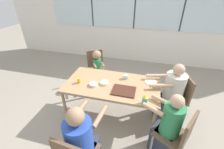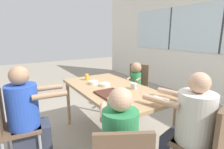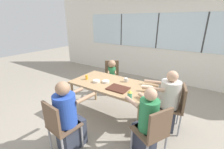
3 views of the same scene
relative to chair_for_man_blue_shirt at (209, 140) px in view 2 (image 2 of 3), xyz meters
The scene contains 16 objects.
ground_plane 1.32m from the chair_for_man_blue_shirt, 165.91° to the right, with size 16.00×16.00×0.00m, color gray.
wall_back_with_windows 2.77m from the chair_for_man_blue_shirt, 116.38° to the left, with size 8.40×0.08×2.80m.
dining_table 1.22m from the chair_for_man_blue_shirt, 165.91° to the right, with size 1.59×0.84×0.76m.
chair_for_man_blue_shirt is the anchor object (origin of this frame).
chair_for_man_teal_shirt 1.98m from the chair_for_man_blue_shirt, 131.03° to the right, with size 0.44×0.44×0.88m.
chair_for_toddler 1.96m from the chair_for_man_blue_shirt, 158.70° to the left, with size 0.55×0.55×0.88m.
person_man_blue_shirt 0.17m from the chair_for_man_blue_shirt, 165.91° to the right, with size 0.67×0.47×1.13m.
person_man_teal_shirt 1.84m from the chair_for_man_blue_shirt, 134.01° to the right, with size 0.39×0.63×1.14m.
person_toddler 1.84m from the chair_for_man_blue_shirt, 161.47° to the left, with size 0.36×0.40×0.95m.
food_tray_dark 1.07m from the chair_for_man_blue_shirt, 154.10° to the right, with size 0.36×0.29×0.02m.
coffee_mug 1.01m from the chair_for_man_blue_shirt, behind, with size 0.09×0.08×0.08m.
sippy_cup 0.94m from the chair_for_man_blue_shirt, 132.23° to the right, with size 0.08×0.08×0.15m.
juice_glass 1.79m from the chair_for_man_blue_shirt, 166.52° to the right, with size 0.06×0.06×0.10m.
bowl_white_shallow 1.36m from the chair_for_man_blue_shirt, 165.47° to the right, with size 0.14×0.14×0.04m.
bowl_cereal 1.54m from the chair_for_man_blue_shirt, 163.65° to the right, with size 0.14×0.14×0.05m.
plate_tortillas 0.59m from the chair_for_man_blue_shirt, behind, with size 0.21×0.21×0.01m.
Camera 2 is at (1.89, -1.18, 1.45)m, focal length 28.00 mm.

